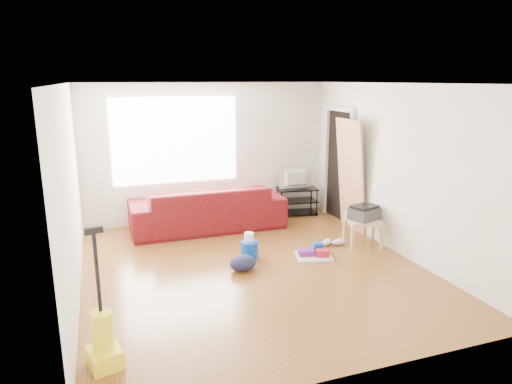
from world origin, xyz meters
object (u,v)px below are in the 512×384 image
object	(u,v)px
sofa	(208,228)
cleaning_tray	(314,254)
tv_stand	(297,201)
backpack	(243,270)
side_table	(364,223)
vacuum	(103,341)
bucket	(250,258)

from	to	relation	value
sofa	cleaning_tray	distance (m)	2.19
tv_stand	backpack	size ratio (longest dim) A/B	2.13
sofa	side_table	size ratio (longest dim) A/B	4.21
backpack	vacuum	distance (m)	2.46
sofa	bucket	xyz separation A→B (m)	(0.26, -1.56, 0.00)
tv_stand	backpack	distance (m)	2.87
vacuum	side_table	bearing A→B (deg)	12.15
sofa	cleaning_tray	bearing A→B (deg)	122.02
sofa	bucket	distance (m)	1.58
sofa	vacuum	world-z (taller)	vacuum
bucket	backpack	xyz separation A→B (m)	(-0.23, -0.39, 0.00)
tv_stand	cleaning_tray	size ratio (longest dim) A/B	1.40
bucket	vacuum	bearing A→B (deg)	-135.96
cleaning_tray	side_table	bearing A→B (deg)	14.22
bucket	cleaning_tray	bearing A→B (deg)	-18.15
cleaning_tray	bucket	bearing A→B (deg)	161.85
backpack	tv_stand	bearing A→B (deg)	34.29
sofa	backpack	xyz separation A→B (m)	(0.03, -1.95, 0.00)
tv_stand	backpack	world-z (taller)	tv_stand
bucket	sofa	bearing A→B (deg)	99.34
backpack	vacuum	size ratio (longest dim) A/B	0.29
tv_stand	side_table	xyz separation A→B (m)	(0.30, -1.88, 0.08)
bucket	cleaning_tray	size ratio (longest dim) A/B	0.44
cleaning_tray	vacuum	distance (m)	3.44
side_table	vacuum	xyz separation A→B (m)	(-3.95, -1.96, -0.11)
cleaning_tray	vacuum	bearing A→B (deg)	-150.15
tv_stand	cleaning_tray	world-z (taller)	tv_stand
bucket	backpack	distance (m)	0.45
tv_stand	side_table	size ratio (longest dim) A/B	1.29
cleaning_tray	backpack	distance (m)	1.14
bucket	side_table	bearing A→B (deg)	-1.53
bucket	cleaning_tray	world-z (taller)	cleaning_tray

